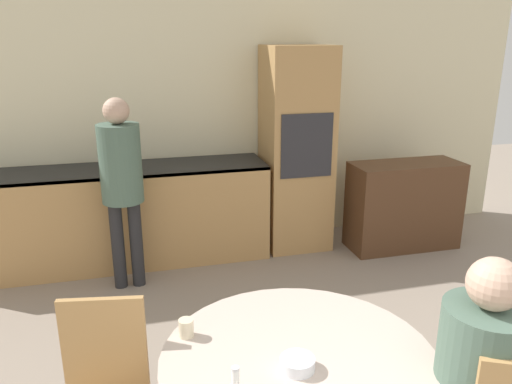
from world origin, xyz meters
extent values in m
cube|color=beige|center=(0.00, 4.67, 1.30)|extent=(6.59, 0.05, 2.60)
cube|color=tan|center=(-1.02, 4.32, 0.46)|extent=(2.85, 0.60, 0.92)
cube|color=black|center=(-1.02, 4.32, 0.90)|extent=(2.85, 0.60, 0.03)
cube|color=tan|center=(0.76, 4.33, 0.99)|extent=(0.63, 0.58, 1.98)
cube|color=#28282D|center=(0.76, 4.04, 1.09)|extent=(0.50, 0.01, 0.60)
cube|color=#51331E|center=(1.79, 3.99, 0.44)|extent=(1.10, 0.45, 0.87)
cylinder|color=beige|center=(-0.20, 1.52, 0.73)|extent=(1.20, 1.20, 0.03)
cube|color=tan|center=(-1.01, 1.85, 0.70)|extent=(0.38, 0.09, 0.52)
cylinder|color=#4C6656|center=(0.46, 1.19, 0.80)|extent=(0.35, 0.35, 0.52)
sphere|color=tan|center=(0.46, 1.19, 1.16)|extent=(0.21, 0.21, 0.21)
cylinder|color=#262628|center=(-0.99, 3.81, 0.38)|extent=(0.11, 0.11, 0.77)
cylinder|color=#262628|center=(-0.84, 3.81, 0.38)|extent=(0.11, 0.11, 0.77)
cylinder|color=#4C6656|center=(-0.91, 3.81, 1.08)|extent=(0.34, 0.34, 0.64)
sphere|color=tan|center=(-0.91, 3.81, 1.51)|extent=(0.21, 0.21, 0.21)
cylinder|color=beige|center=(-0.65, 1.79, 0.78)|extent=(0.07, 0.07, 0.08)
cylinder|color=silver|center=(-0.23, 1.43, 0.77)|extent=(0.15, 0.15, 0.05)
cylinder|color=white|center=(-0.50, 1.39, 0.78)|extent=(0.03, 0.03, 0.07)
cylinder|color=silver|center=(-0.50, 1.39, 0.82)|extent=(0.03, 0.03, 0.01)
camera|label=1|loc=(-0.84, -0.22, 2.06)|focal=35.00mm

